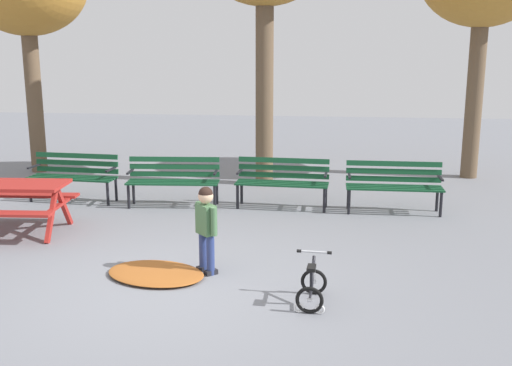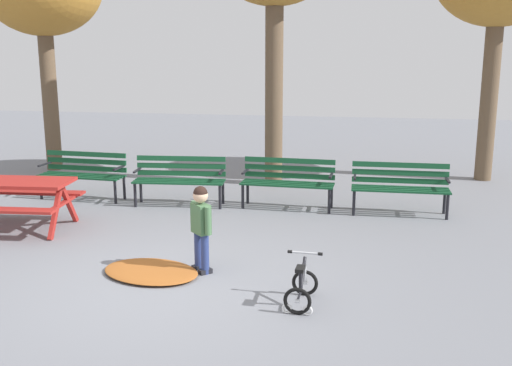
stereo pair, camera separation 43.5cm
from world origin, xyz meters
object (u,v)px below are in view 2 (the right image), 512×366
Objects in this scene: park_bench_right at (288,179)px; kids_bicycle at (301,287)px; child_standing at (201,222)px; park_bench_left at (180,176)px; picnic_table at (12,192)px; park_bench_far_right at (400,184)px; park_bench_far_left at (83,171)px.

park_bench_right is 2.81× the size of kids_bicycle.
child_standing is at bearing 149.12° from kids_bicycle.
park_bench_left is 4.71m from kids_bicycle.
park_bench_right is 3.36m from child_standing.
picnic_table is 2.81m from park_bench_left.
picnic_table is 1.18× the size of park_bench_far_right.
park_bench_right reaches higher than kids_bicycle.
park_bench_left reaches higher than picnic_table.
picnic_table is 1.72× the size of child_standing.
child_standing is at bearing -21.24° from picnic_table.
park_bench_far_left reaches higher than kids_bicycle.
child_standing is 1.60m from kids_bicycle.
park_bench_left is at bearing -4.31° from park_bench_far_left.
picnic_table is 3.27× the size of kids_bicycle.
kids_bicycle is at bearing -57.26° from park_bench_left.
park_bench_right is 1.90m from park_bench_far_right.
park_bench_left is (2.10, 1.87, -0.08)m from picnic_table.
park_bench_left is 1.02× the size of park_bench_far_right.
park_bench_far_left is 1.00× the size of park_bench_left.
park_bench_left is (1.89, -0.14, 0.00)m from park_bench_far_left.
park_bench_left is 2.82× the size of kids_bicycle.
park_bench_right is (1.91, 0.12, 0.00)m from park_bench_left.
child_standing is (1.22, -3.16, 0.14)m from park_bench_left.
picnic_table is 6.20m from park_bench_far_right.
park_bench_far_left is 1.48× the size of child_standing.
picnic_table is at bearing -138.19° from park_bench_left.
park_bench_far_left is 3.80m from park_bench_right.
park_bench_far_right is at bearing 72.39° from kids_bicycle.
park_bench_far_left is 6.04m from kids_bicycle.
kids_bicycle is (-1.26, -3.98, -0.31)m from park_bench_far_right.
park_bench_left and park_bench_far_right have the same top height.
park_bench_right is (3.80, -0.02, 0.00)m from park_bench_far_left.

